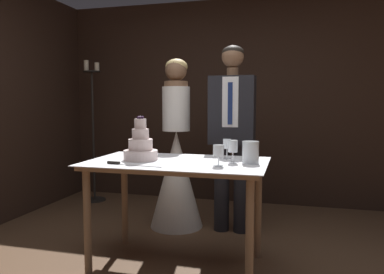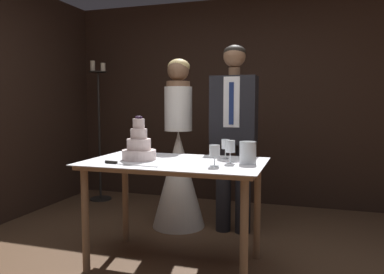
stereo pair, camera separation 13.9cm
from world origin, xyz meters
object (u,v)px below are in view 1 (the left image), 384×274
Objects in this scene: wine_glass_far at (218,151)px; groom at (232,128)px; hurricane_candle at (251,153)px; bride at (176,165)px; candle_stand at (93,137)px; wine_glass_middle at (233,147)px; tiered_cake at (141,147)px; cake_table at (177,174)px; cake_knife at (124,164)px; wine_glass_near at (227,145)px.

wine_glass_far is 0.08× the size of groom.
hurricane_candle is 0.10× the size of bride.
candle_stand reaches higher than hurricane_candle.
candle_stand is at bearing 160.02° from groom.
tiered_cake is at bearing -175.50° from wine_glass_middle.
tiered_cake is at bearing -50.20° from candle_stand.
cake_knife reaches higher than cake_table.
cake_table is 0.36m from tiered_cake.
tiered_cake is 0.20× the size of bride.
groom reaches higher than hurricane_candle.
candle_stand is (-1.97, 1.72, -0.10)m from wine_glass_far.
groom is (-0.14, 0.85, 0.09)m from wine_glass_middle.
wine_glass_far is (-0.00, -0.36, -0.01)m from wine_glass_near.
tiered_cake is 2.08m from candle_stand.
cake_knife is 1.17m from bride.
wine_glass_far is (0.64, -0.12, 0.00)m from tiered_cake.
wine_glass_far is at bearing -58.20° from bride.
wine_glass_far is 0.09× the size of bride.
wine_glass_near is 0.36m from wine_glass_far.
wine_glass_middle is (0.08, -0.18, 0.00)m from wine_glass_near.
wine_glass_middle is (0.42, 0.04, 0.21)m from cake_table.
bride is 0.69m from groom.
cake_table is 0.43m from cake_knife.
candle_stand reaches higher than wine_glass_middle.
wine_glass_far is at bearing -139.34° from hurricane_candle.
wine_glass_middle reaches higher than cake_knife.
wine_glass_far is at bearing 17.31° from cake_knife.
groom reaches higher than cake_table.
bride is (-0.84, 0.84, -0.27)m from hurricane_candle.
bride is (-0.63, 0.67, -0.30)m from wine_glass_near.
candle_stand reaches higher than wine_glass_far.
hurricane_candle is (0.21, 0.18, -0.03)m from wine_glass_far.
wine_glass_middle is at bearing 66.54° from wine_glass_far.
groom is 1.01× the size of candle_stand.
tiered_cake is 0.78× the size of cake_knife.
bride reaches higher than hurricane_candle.
groom is at bearing 68.48° from cake_knife.
wine_glass_middle is at bearing -80.61° from groom.
wine_glass_far is (-0.08, -0.17, -0.01)m from wine_glass_middle.
wine_glass_near reaches higher than cake_table.
cake_knife is at bearing -157.72° from wine_glass_middle.
candle_stand is at bearing 135.76° from cake_table.
wine_glass_near is (0.64, 0.24, 0.01)m from tiered_cake.
wine_glass_near is 2.40m from candle_stand.
wine_glass_far is (0.67, 0.13, 0.10)m from cake_knife.
cake_table is at bearing -107.78° from groom.
cake_knife is at bearing -91.85° from bride.
wine_glass_middle is 0.09× the size of candle_stand.
cake_knife is (-0.32, -0.26, 0.11)m from cake_table.
tiered_cake is 0.27m from cake_knife.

